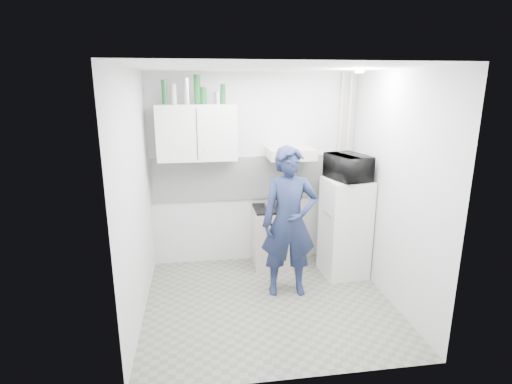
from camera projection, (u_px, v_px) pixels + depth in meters
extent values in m
plane|color=#55564D|center=(269.00, 303.00, 4.61)|extent=(2.80, 2.80, 0.00)
plane|color=white|center=(271.00, 67.00, 3.93)|extent=(2.80, 2.80, 0.00)
plane|color=silver|center=(254.00, 170.00, 5.46)|extent=(2.80, 0.00, 2.80)
plane|color=silver|center=(135.00, 200.00, 4.07)|extent=(0.00, 2.60, 2.60)
plane|color=silver|center=(393.00, 189.00, 4.47)|extent=(0.00, 2.60, 2.60)
imported|color=#1B2443|center=(289.00, 222.00, 4.63)|extent=(0.68, 0.47, 1.78)
cube|color=#B9AFA2|center=(272.00, 238.00, 5.49)|extent=(0.50, 0.50, 0.80)
cube|color=silver|center=(345.00, 228.00, 5.17)|extent=(0.57, 0.57, 1.29)
cube|color=black|center=(272.00, 209.00, 5.38)|extent=(0.48, 0.48, 0.03)
cylinder|color=silver|center=(271.00, 204.00, 5.38)|extent=(0.17, 0.17, 0.09)
imported|color=black|center=(348.00, 167.00, 4.96)|extent=(0.65, 0.52, 0.31)
cylinder|color=#144C1E|center=(164.00, 92.00, 4.87)|extent=(0.07, 0.07, 0.29)
cylinder|color=#B2B7BC|center=(174.00, 94.00, 4.89)|extent=(0.06, 0.06, 0.25)
cylinder|color=silver|center=(187.00, 91.00, 4.90)|extent=(0.08, 0.08, 0.32)
cylinder|color=#144C1E|center=(197.00, 89.00, 4.91)|extent=(0.08, 0.08, 0.36)
cylinder|color=#144C1E|center=(203.00, 96.00, 4.94)|extent=(0.08, 0.08, 0.20)
cylinder|color=silver|center=(217.00, 98.00, 4.98)|extent=(0.08, 0.08, 0.15)
cylinder|color=#144C1E|center=(223.00, 94.00, 4.97)|extent=(0.06, 0.06, 0.24)
cube|color=silver|center=(197.00, 132.00, 5.05)|extent=(1.00, 0.35, 0.70)
cube|color=#B9AFA2|center=(290.00, 153.00, 5.22)|extent=(0.60, 0.50, 0.14)
cube|color=white|center=(254.00, 178.00, 5.48)|extent=(2.74, 0.03, 0.60)
cylinder|color=#B9AFA2|center=(347.00, 169.00, 5.57)|extent=(0.05, 0.05, 2.60)
cylinder|color=#B9AFA2|center=(338.00, 169.00, 5.55)|extent=(0.04, 0.04, 2.60)
cylinder|color=white|center=(360.00, 72.00, 4.27)|extent=(0.10, 0.10, 0.02)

